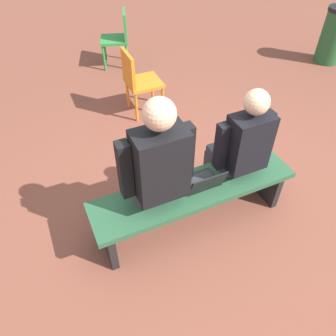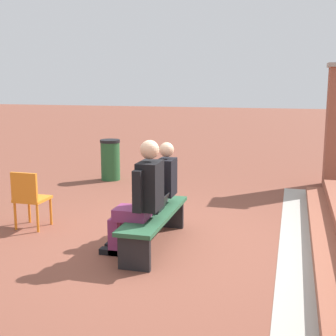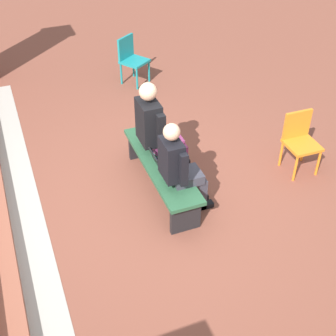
% 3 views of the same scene
% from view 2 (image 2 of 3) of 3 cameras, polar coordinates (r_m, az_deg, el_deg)
% --- Properties ---
extents(ground_plane, '(60.00, 60.00, 0.00)m').
position_cam_2_polar(ground_plane, '(6.17, 0.07, -9.22)').
color(ground_plane, brown).
extents(concrete_strip, '(7.49, 0.40, 0.01)m').
position_cam_2_polar(concrete_strip, '(5.87, 15.21, -10.63)').
color(concrete_strip, '#A8A399').
rests_on(concrete_strip, ground).
extents(bench, '(1.80, 0.44, 0.45)m').
position_cam_2_polar(bench, '(5.98, -1.64, -6.28)').
color(bench, '#285638').
rests_on(bench, ground).
extents(person_student, '(0.51, 0.64, 1.29)m').
position_cam_2_polar(person_student, '(6.32, -1.06, -2.15)').
color(person_student, '#383842').
rests_on(person_student, ground).
extents(person_adult, '(0.58, 0.74, 1.41)m').
position_cam_2_polar(person_adult, '(5.60, -3.32, -3.33)').
color(person_adult, '#7F2D5B').
rests_on(person_adult, ground).
extents(laptop, '(0.32, 0.29, 0.21)m').
position_cam_2_polar(laptop, '(6.00, -1.36, -4.78)').
color(laptop, black).
rests_on(laptop, bench).
extents(plastic_chair_foreground, '(0.43, 0.43, 0.84)m').
position_cam_2_polar(plastic_chair_foreground, '(6.91, -16.57, -3.31)').
color(plastic_chair_foreground, orange).
rests_on(plastic_chair_foreground, ground).
extents(litter_bin, '(0.42, 0.42, 0.86)m').
position_cam_2_polar(litter_bin, '(9.97, -7.04, 1.01)').
color(litter_bin, '#23562D').
rests_on(litter_bin, ground).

